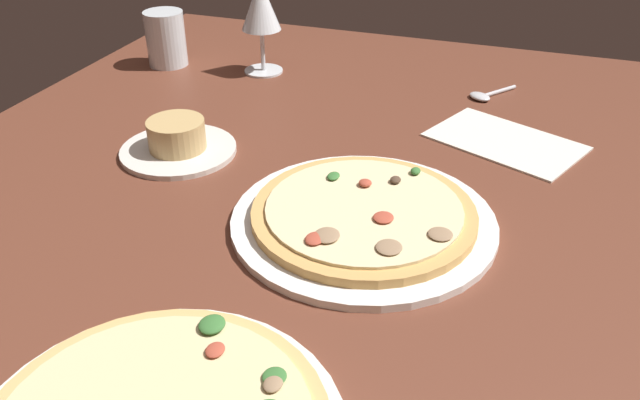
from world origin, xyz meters
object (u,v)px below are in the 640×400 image
object	(u,v)px
pizza_main	(364,217)
paper_menu	(505,141)
water_glass	(166,42)
wine_glass_far	(261,7)
spoon	(485,95)
ramekin_on_saucer	(177,141)

from	to	relation	value
pizza_main	paper_menu	xyz separation A→B (cm)	(28.46, -13.92, -1.02)
pizza_main	water_glass	size ratio (longest dim) A/B	3.13
wine_glass_far	water_glass	bearing A→B (deg)	97.37
wine_glass_far	water_glass	size ratio (longest dim) A/B	1.70
pizza_main	spoon	distance (cm)	45.68
wine_glass_far	spoon	world-z (taller)	wine_glass_far
pizza_main	ramekin_on_saucer	distance (cm)	32.04
pizza_main	water_glass	distance (cm)	65.78
wine_glass_far	pizza_main	bearing A→B (deg)	-143.55
pizza_main	ramekin_on_saucer	bearing A→B (deg)	73.32
spoon	pizza_main	bearing A→B (deg)	168.93
wine_glass_far	spoon	distance (cm)	42.64
wine_glass_far	water_glass	xyz separation A→B (cm)	(-2.45, 18.95, -7.61)
wine_glass_far	spoon	xyz separation A→B (cm)	(1.19, -41.00, -11.65)
ramekin_on_saucer	paper_menu	distance (cm)	48.62
pizza_main	ramekin_on_saucer	xyz separation A→B (cm)	(9.20, 30.69, 0.67)
paper_menu	spoon	distance (cm)	17.16
pizza_main	wine_glass_far	xyz separation A→B (cm)	(43.64, 32.24, 10.93)
ramekin_on_saucer	paper_menu	size ratio (longest dim) A/B	0.78
ramekin_on_saucer	wine_glass_far	world-z (taller)	wine_glass_far
wine_glass_far	spoon	bearing A→B (deg)	-88.34
spoon	ramekin_on_saucer	bearing A→B (deg)	132.08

